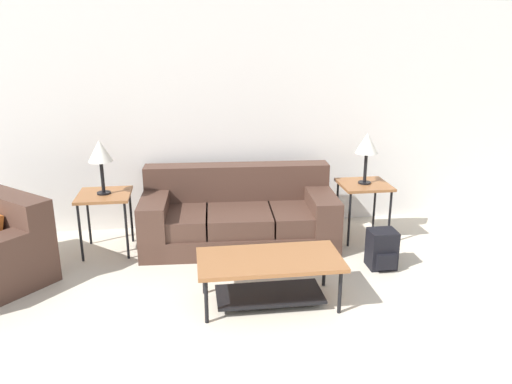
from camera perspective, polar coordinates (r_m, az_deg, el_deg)
wall_back at (r=5.87m, az=-0.36°, el=8.55°), size 9.13×0.06×2.60m
couch at (r=5.50m, az=-1.99°, el=-2.91°), size 2.12×1.05×0.82m
coffee_table at (r=4.27m, az=1.56°, el=-8.86°), size 1.21×0.61×0.42m
side_table_left at (r=5.42m, az=-16.92°, el=-0.86°), size 0.54×0.54×0.64m
side_table_right at (r=5.68m, az=12.24°, el=0.33°), size 0.54×0.54×0.64m
table_lamp_left at (r=5.29m, az=-17.39°, el=4.32°), size 0.25×0.25×0.56m
table_lamp_right at (r=5.55m, az=12.56°, el=5.29°), size 0.25×0.25×0.56m
backpack at (r=5.11m, az=14.20°, el=-6.38°), size 0.26×0.31×0.39m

